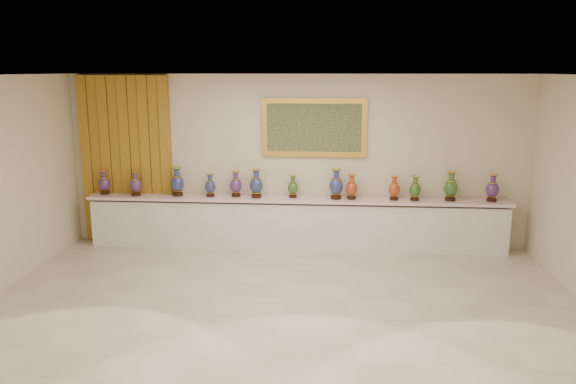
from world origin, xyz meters
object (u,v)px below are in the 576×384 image
(counter, at_px, (296,223))
(vase_0, at_px, (104,183))
(vase_2, at_px, (177,183))
(vase_1, at_px, (136,185))

(counter, xyz_separation_m, vase_0, (-3.41, 0.02, 0.66))
(vase_2, bearing_deg, vase_0, 178.76)
(counter, height_order, vase_2, vase_2)
(vase_0, xyz_separation_m, vase_1, (0.60, -0.07, -0.00))
(vase_0, height_order, vase_2, vase_2)
(vase_1, bearing_deg, vase_2, 3.44)
(vase_0, height_order, vase_1, vase_0)
(counter, xyz_separation_m, vase_2, (-2.08, -0.01, 0.69))
(counter, distance_m, vase_2, 2.19)
(counter, relative_size, vase_1, 16.84)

